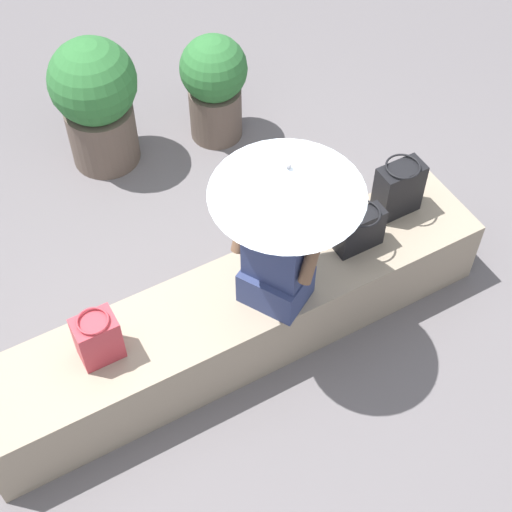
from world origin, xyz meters
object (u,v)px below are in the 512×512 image
(person_seated, at_px, (277,251))
(parasol, at_px, (288,181))
(shoulder_bag_spare, at_px, (360,230))
(tote_bag_canvas, at_px, (98,338))
(planter_near, at_px, (96,99))
(planter_far, at_px, (214,84))
(handbag_black, at_px, (399,189))

(person_seated, bearing_deg, parasol, -6.62)
(person_seated, xyz_separation_m, parasol, (0.04, -0.01, 0.50))
(parasol, relative_size, shoulder_bag_spare, 3.52)
(tote_bag_canvas, distance_m, planter_near, 1.99)
(shoulder_bag_spare, distance_m, planter_far, 1.74)
(planter_near, distance_m, planter_far, 0.83)
(handbag_black, height_order, planter_near, planter_near)
(handbag_black, height_order, shoulder_bag_spare, handbag_black)
(parasol, bearing_deg, shoulder_bag_spare, 8.45)
(parasol, xyz_separation_m, shoulder_bag_spare, (0.56, 0.08, -0.75))
(person_seated, height_order, tote_bag_canvas, person_seated)
(shoulder_bag_spare, height_order, planter_near, planter_near)
(parasol, xyz_separation_m, planter_far, (0.51, 1.81, -0.90))
(shoulder_bag_spare, bearing_deg, planter_near, 114.45)
(parasol, relative_size, handbag_black, 2.73)
(person_seated, distance_m, tote_bag_canvas, 1.02)
(planter_far, bearing_deg, person_seated, -107.02)
(planter_far, bearing_deg, shoulder_bag_spare, -88.47)
(shoulder_bag_spare, bearing_deg, person_seated, -172.65)
(tote_bag_canvas, bearing_deg, person_seated, -6.91)
(tote_bag_canvas, xyz_separation_m, planter_near, (0.72, 1.85, -0.09))
(parasol, distance_m, handbag_black, 1.17)
(person_seated, xyz_separation_m, handbag_black, (0.95, 0.20, -0.21))
(person_seated, bearing_deg, shoulder_bag_spare, 7.35)
(parasol, height_order, planter_far, parasol)
(person_seated, bearing_deg, planter_far, 72.98)
(handbag_black, xyz_separation_m, planter_near, (-1.21, 1.76, -0.12))
(parasol, bearing_deg, person_seated, 173.38)
(person_seated, xyz_separation_m, planter_near, (-0.26, 1.97, -0.32))
(tote_bag_canvas, distance_m, planter_far, 2.29)
(handbag_black, distance_m, shoulder_bag_spare, 0.38)
(shoulder_bag_spare, xyz_separation_m, planter_near, (-0.86, 1.89, -0.08))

